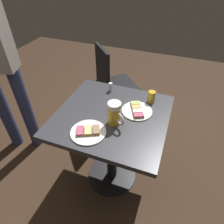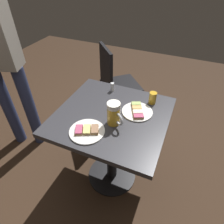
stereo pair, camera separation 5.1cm
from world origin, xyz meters
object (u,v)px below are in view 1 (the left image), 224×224
object	(u,v)px
plate_near	(88,132)
salt_shaker	(111,87)
cafe_chair	(112,82)
beer_glass_small	(151,97)
plate_far	(137,110)
beer_mug	(115,114)

from	to	relation	value
plate_near	salt_shaker	distance (m)	0.51
plate_near	cafe_chair	distance (m)	1.00
beer_glass_small	plate_far	bearing A→B (deg)	-24.55
plate_far	beer_glass_small	size ratio (longest dim) A/B	2.41
salt_shaker	cafe_chair	world-z (taller)	cafe_chair
beer_mug	cafe_chair	distance (m)	0.92
plate_near	beer_mug	world-z (taller)	beer_mug
salt_shaker	cafe_chair	distance (m)	0.54
beer_mug	beer_glass_small	size ratio (longest dim) A/B	1.80
plate_far	beer_glass_small	distance (m)	0.17
beer_mug	plate_near	bearing A→B (deg)	-41.35
plate_near	beer_mug	bearing A→B (deg)	138.65
cafe_chair	beer_mug	bearing A→B (deg)	-20.52
plate_far	beer_mug	xyz separation A→B (m)	(0.17, -0.11, 0.07)
plate_near	beer_glass_small	distance (m)	0.56
beer_glass_small	cafe_chair	bearing A→B (deg)	-134.28
plate_near	plate_far	size ratio (longest dim) A/B	1.04
beer_glass_small	salt_shaker	distance (m)	0.35
plate_near	plate_far	xyz separation A→B (m)	(-0.32, 0.23, 0.00)
plate_far	cafe_chair	xyz separation A→B (m)	(-0.64, -0.44, -0.22)
plate_far	beer_mug	distance (m)	0.22
plate_near	salt_shaker	xyz separation A→B (m)	(-0.50, -0.04, 0.03)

